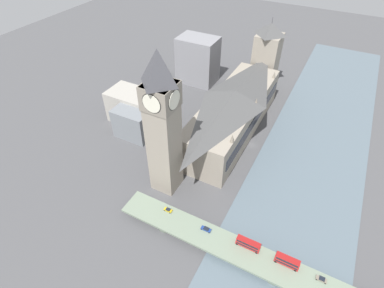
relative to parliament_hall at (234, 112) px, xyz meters
The scene contains 14 objects.
ground_plane 24.27m from the parliament_hall, 155.18° to the left, with size 600.00×600.00×0.00m, color #4C4C4F.
river_water 55.43m from the parliament_hall, behind, with size 58.99×360.00×0.30m, color slate.
parliament_hall is the anchor object (origin of this frame).
clock_tower 67.02m from the parliament_hall, 77.69° to the left, with size 14.09×14.09×77.00m.
victoria_tower 63.41m from the parliament_hall, 89.95° to the right, with size 17.71×17.71×54.75m.
road_bridge 97.58m from the parliament_hall, 123.01° to the left, with size 149.98×13.39×4.29m.
double_decker_bus_mid 87.40m from the parliament_hall, 116.46° to the left, with size 10.63×2.66×4.73m.
double_decker_bus_rear 96.12m from the parliament_hall, 125.50° to the left, with size 10.01×2.65×5.06m.
car_northbound_lead 105.04m from the parliament_hall, 131.86° to the left, with size 4.22×1.91×1.44m.
car_northbound_mid 81.64m from the parliament_hall, 103.64° to the left, with size 4.78×1.91×1.37m.
car_northbound_tail 78.44m from the parliament_hall, 88.71° to the left, with size 4.02×1.85×1.41m.
city_block_west 69.63m from the parliament_hall, 43.98° to the right, with size 30.05×21.08×36.16m.
city_block_center 68.49m from the parliament_hall, 16.90° to the left, with size 28.95×20.10×21.41m.
city_block_east 61.25m from the parliament_hall, 28.19° to the left, with size 22.90×25.27×19.36m.
Camera 1 is at (-32.07, 141.88, 123.99)m, focal length 28.00 mm.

